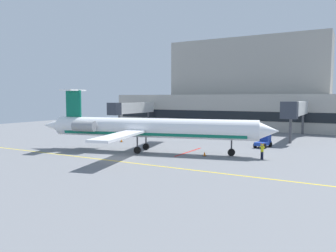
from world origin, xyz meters
TOP-DOWN VIEW (x-y plane):
  - ground at (0.00, -0.00)m, footprint 120.00×120.00m
  - terminal_building at (2.46, 47.90)m, footprint 67.35×14.63m
  - jet_bridge_west at (15.79, 29.92)m, footprint 2.40×18.70m
  - jet_bridge_east at (-20.14, 31.31)m, footprint 2.40×15.99m
  - regional_jet at (0.71, 5.74)m, footprint 32.23×23.76m
  - baggage_tug at (-16.63, 22.54)m, footprint 3.37×3.11m
  - pushback_tractor at (13.15, 17.70)m, footprint 2.16×3.29m
  - marshaller at (15.26, 7.78)m, footprint 0.75×0.52m
  - safety_cone_alpha at (-8.46, 12.06)m, footprint 0.47×0.47m
  - safety_cone_bravo at (8.50, 6.60)m, footprint 0.47×0.47m

SIDE VIEW (x-z plane):
  - ground at x=0.00m, z-range -0.10..0.00m
  - safety_cone_alpha at x=-8.46m, z-range -0.03..0.52m
  - safety_cone_bravo at x=8.50m, z-range -0.03..0.52m
  - pushback_tractor at x=13.15m, z-range -0.09..1.83m
  - baggage_tug at x=-16.63m, z-range -0.12..2.06m
  - marshaller at x=15.26m, z-range 0.02..1.99m
  - regional_jet at x=0.71m, z-range -0.97..7.37m
  - jet_bridge_east at x=-20.14m, z-range 1.68..7.82m
  - jet_bridge_west at x=15.79m, z-range 1.91..8.53m
  - terminal_building at x=2.46m, z-range -2.48..18.84m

